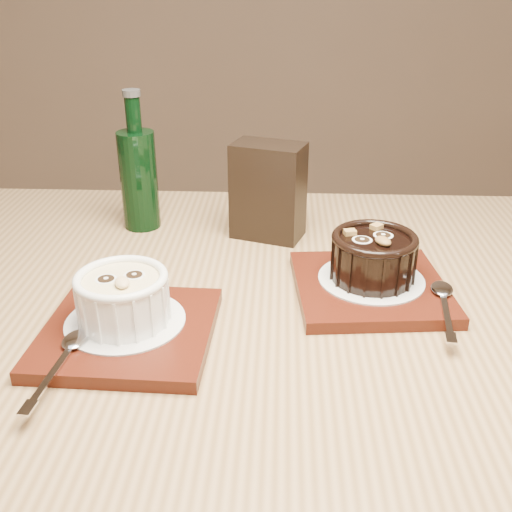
{
  "coord_description": "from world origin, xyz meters",
  "views": [
    {
      "loc": [
        -0.25,
        -0.36,
        1.11
      ],
      "look_at": [
        -0.21,
        0.25,
        0.81
      ],
      "focal_mm": 42.0,
      "sensor_mm": 36.0,
      "label": 1
    }
  ],
  "objects_px": {
    "tray_left": "(128,332)",
    "ramekin_dark": "(373,255)",
    "ramekin_white": "(123,296)",
    "condiment_stand": "(268,191)",
    "tray_right": "(370,287)",
    "green_bottle": "(139,176)",
    "table": "(252,372)"
  },
  "relations": [
    {
      "from": "condiment_stand",
      "to": "ramekin_white",
      "type": "bearing_deg",
      "value": -124.35
    },
    {
      "from": "tray_left",
      "to": "tray_right",
      "type": "distance_m",
      "value": 0.3
    },
    {
      "from": "table",
      "to": "condiment_stand",
      "type": "bearing_deg",
      "value": 80.72
    },
    {
      "from": "condiment_stand",
      "to": "green_bottle",
      "type": "relative_size",
      "value": 0.68
    },
    {
      "from": "ramekin_white",
      "to": "tray_right",
      "type": "xyz_separation_m",
      "value": [
        0.29,
        0.07,
        -0.04
      ]
    },
    {
      "from": "table",
      "to": "ramekin_dark",
      "type": "bearing_deg",
      "value": 14.0
    },
    {
      "from": "condiment_stand",
      "to": "green_bottle",
      "type": "bearing_deg",
      "value": 165.98
    },
    {
      "from": "table",
      "to": "tray_left",
      "type": "distance_m",
      "value": 0.18
    },
    {
      "from": "ramekin_dark",
      "to": "green_bottle",
      "type": "distance_m",
      "value": 0.38
    },
    {
      "from": "ramekin_white",
      "to": "ramekin_dark",
      "type": "height_order",
      "value": "ramekin_dark"
    },
    {
      "from": "table",
      "to": "tray_right",
      "type": "xyz_separation_m",
      "value": [
        0.15,
        0.03,
        0.1
      ]
    },
    {
      "from": "condiment_stand",
      "to": "green_bottle",
      "type": "distance_m",
      "value": 0.2
    },
    {
      "from": "tray_left",
      "to": "ramekin_white",
      "type": "bearing_deg",
      "value": 111.48
    },
    {
      "from": "ramekin_dark",
      "to": "condiment_stand",
      "type": "bearing_deg",
      "value": 100.69
    },
    {
      "from": "tray_left",
      "to": "condiment_stand",
      "type": "bearing_deg",
      "value": 57.09
    },
    {
      "from": "ramekin_white",
      "to": "condiment_stand",
      "type": "bearing_deg",
      "value": 40.5
    },
    {
      "from": "tray_right",
      "to": "ramekin_dark",
      "type": "height_order",
      "value": "ramekin_dark"
    },
    {
      "from": "tray_right",
      "to": "green_bottle",
      "type": "distance_m",
      "value": 0.39
    },
    {
      "from": "tray_left",
      "to": "green_bottle",
      "type": "bearing_deg",
      "value": 93.64
    },
    {
      "from": "tray_left",
      "to": "ramekin_dark",
      "type": "distance_m",
      "value": 0.3
    },
    {
      "from": "ramekin_white",
      "to": "tray_right",
      "type": "height_order",
      "value": "ramekin_white"
    },
    {
      "from": "tray_right",
      "to": "green_bottle",
      "type": "relative_size",
      "value": 0.87
    },
    {
      "from": "tray_right",
      "to": "green_bottle",
      "type": "bearing_deg",
      "value": 143.04
    },
    {
      "from": "tray_right",
      "to": "ramekin_dark",
      "type": "xyz_separation_m",
      "value": [
        0.0,
        0.01,
        0.04
      ]
    },
    {
      "from": "tray_left",
      "to": "green_bottle",
      "type": "relative_size",
      "value": 0.87
    },
    {
      "from": "tray_left",
      "to": "ramekin_dark",
      "type": "relative_size",
      "value": 1.74
    },
    {
      "from": "ramekin_dark",
      "to": "condiment_stand",
      "type": "relative_size",
      "value": 0.74
    },
    {
      "from": "table",
      "to": "ramekin_white",
      "type": "bearing_deg",
      "value": -162.63
    },
    {
      "from": "tray_right",
      "to": "green_bottle",
      "type": "xyz_separation_m",
      "value": [
        -0.3,
        0.23,
        0.07
      ]
    },
    {
      "from": "tray_left",
      "to": "green_bottle",
      "type": "xyz_separation_m",
      "value": [
        -0.02,
        0.31,
        0.07
      ]
    },
    {
      "from": "tray_left",
      "to": "ramekin_dark",
      "type": "bearing_deg",
      "value": 17.46
    },
    {
      "from": "table",
      "to": "green_bottle",
      "type": "height_order",
      "value": "green_bottle"
    }
  ]
}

